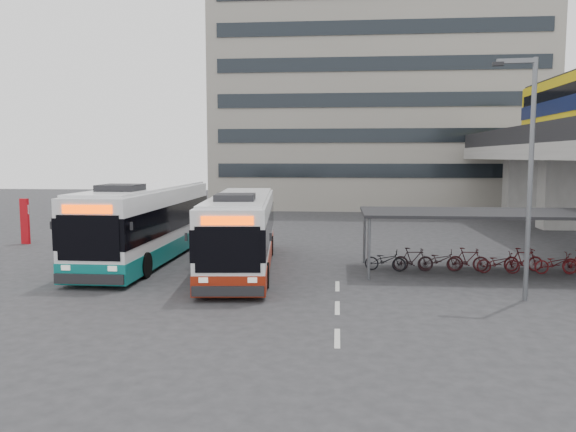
# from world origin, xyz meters

# --- Properties ---
(ground) EXTENTS (120.00, 120.00, 0.00)m
(ground) POSITION_xyz_m (0.00, 0.00, 0.00)
(ground) COLOR #28282B
(ground) RESTS_ON ground
(bike_shelter) EXTENTS (10.00, 4.00, 2.54)m
(bike_shelter) POSITION_xyz_m (8.47, 3.00, 1.30)
(bike_shelter) COLOR #595B60
(bike_shelter) RESTS_ON ground
(office_block) EXTENTS (30.00, 15.00, 25.00)m
(office_block) POSITION_xyz_m (6.00, 36.00, 12.50)
(office_block) COLOR gray
(office_block) RESTS_ON ground
(road_markings) EXTENTS (0.15, 7.60, 0.01)m
(road_markings) POSITION_xyz_m (2.50, -3.00, 0.01)
(road_markings) COLOR beige
(road_markings) RESTS_ON ground
(bus_main) EXTENTS (3.53, 11.63, 3.39)m
(bus_main) POSITION_xyz_m (-1.59, 3.02, 1.57)
(bus_main) COLOR white
(bus_main) RESTS_ON ground
(bus_teal) EXTENTS (2.80, 12.38, 3.65)m
(bus_teal) POSITION_xyz_m (-6.29, 4.71, 1.70)
(bus_teal) COLOR white
(bus_teal) RESTS_ON ground
(pedestrian) EXTENTS (0.81, 0.83, 1.92)m
(pedestrian) POSITION_xyz_m (-3.30, 3.02, 0.96)
(pedestrian) COLOR black
(pedestrian) RESTS_ON ground
(lamp_post) EXTENTS (1.39, 0.29, 7.92)m
(lamp_post) POSITION_xyz_m (8.63, -1.47, 4.52)
(lamp_post) COLOR #595B60
(lamp_post) RESTS_ON ground
(sign_totem_north) EXTENTS (0.54, 0.26, 2.50)m
(sign_totem_north) POSITION_xyz_m (-14.59, 8.74, 1.29)
(sign_totem_north) COLOR #B40B13
(sign_totem_north) RESTS_ON ground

